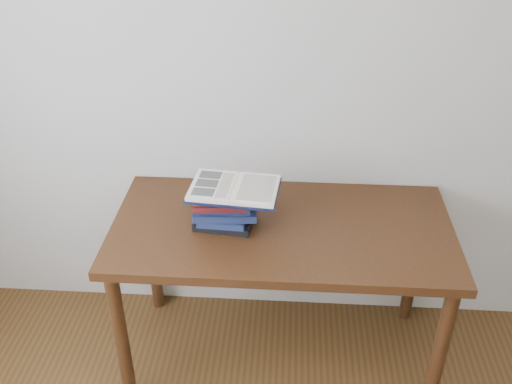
{
  "coord_description": "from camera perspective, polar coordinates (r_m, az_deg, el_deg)",
  "views": [
    {
      "loc": [
        0.09,
        -0.59,
        2.18
      ],
      "look_at": [
        -0.04,
        1.28,
        1.0
      ],
      "focal_mm": 40.0,
      "sensor_mm": 36.0,
      "label": 1
    }
  ],
  "objects": [
    {
      "name": "book_stack",
      "position": [
        2.37,
        -3.27,
        -1.51
      ],
      "size": [
        0.27,
        0.2,
        0.18
      ],
      "color": "black",
      "rests_on": "desk"
    },
    {
      "name": "room_shell",
      "position": [
        0.83,
        -8.8,
        -9.89
      ],
      "size": [
        3.54,
        3.54,
        2.62
      ],
      "color": "beige",
      "rests_on": "ground"
    },
    {
      "name": "open_book",
      "position": [
        2.3,
        -2.18,
        0.34
      ],
      "size": [
        0.38,
        0.28,
        0.03
      ],
      "rotation": [
        0.0,
        0.0,
        -0.09
      ],
      "color": "black",
      "rests_on": "book_stack"
    },
    {
      "name": "desk",
      "position": [
        2.48,
        2.57,
        -5.16
      ],
      "size": [
        1.45,
        0.72,
        0.77
      ],
      "color": "#3F260F",
      "rests_on": "ground"
    }
  ]
}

